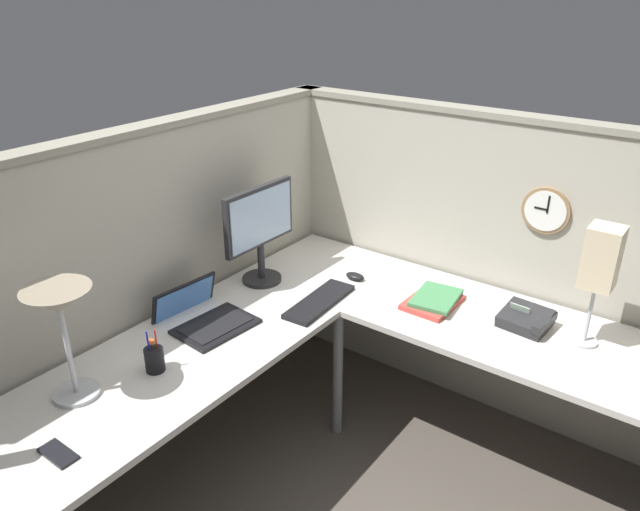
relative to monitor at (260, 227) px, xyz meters
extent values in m
plane|color=#4C443D|center=(-0.16, -0.64, -1.02)|extent=(6.80, 6.80, 0.00)
cube|color=#A8A393|center=(-0.53, 0.23, -0.25)|extent=(2.57, 0.10, 1.55)
cube|color=gray|center=(-0.53, 0.23, 0.54)|extent=(2.57, 0.12, 0.03)
cube|color=#A8A393|center=(0.71, -0.90, -0.25)|extent=(0.10, 2.37, 1.55)
cube|color=gray|center=(0.71, -0.90, 0.54)|extent=(0.12, 2.37, 0.03)
cube|color=beige|center=(-0.54, -0.17, -0.31)|extent=(2.35, 0.66, 0.03)
cube|color=beige|center=(0.31, -1.24, -0.31)|extent=(0.66, 1.49, 0.03)
cylinder|color=slate|center=(0.00, -0.48, -0.67)|extent=(0.05, 0.05, 0.70)
cylinder|color=#232326|center=(0.00, 0.00, -0.28)|extent=(0.20, 0.20, 0.02)
cylinder|color=#232326|center=(0.00, 0.00, -0.18)|extent=(0.04, 0.04, 0.20)
cube|color=#232326|center=(0.00, 0.00, 0.06)|extent=(0.46, 0.03, 0.30)
cube|color=#99B2D1|center=(0.00, -0.02, 0.06)|extent=(0.42, 0.01, 0.26)
cube|color=black|center=(-0.47, -0.14, -0.29)|extent=(0.36, 0.27, 0.02)
cube|color=black|center=(-0.47, -0.14, -0.28)|extent=(0.30, 0.20, 0.00)
cube|color=black|center=(-0.45, 0.09, -0.25)|extent=(0.34, 0.10, 0.22)
cube|color=#4C84D8|center=(-0.45, 0.08, -0.25)|extent=(0.31, 0.08, 0.18)
cube|color=black|center=(-0.02, -0.38, -0.28)|extent=(0.44, 0.17, 0.02)
ellipsoid|color=black|center=(0.29, -0.37, -0.28)|extent=(0.06, 0.10, 0.03)
cylinder|color=#B7BABF|center=(-1.11, -0.06, -0.29)|extent=(0.17, 0.17, 0.02)
cylinder|color=#B7BABF|center=(-1.11, -0.06, -0.09)|extent=(0.02, 0.02, 0.38)
cone|color=gray|center=(-1.11, -0.06, 0.11)|extent=(0.24, 0.24, 0.09)
cylinder|color=black|center=(-0.83, -0.17, -0.24)|extent=(0.08, 0.08, 0.10)
cylinder|color=#1E1EB2|center=(-0.85, -0.17, -0.18)|extent=(0.01, 0.01, 0.13)
cylinder|color=#B21E1E|center=(-0.82, -0.18, -0.18)|extent=(0.01, 0.01, 0.13)
cylinder|color=#D8591E|center=(-0.83, -0.16, -0.17)|extent=(0.03, 0.03, 0.01)
cube|color=black|center=(-1.33, -0.29, -0.29)|extent=(0.07, 0.14, 0.01)
cube|color=#232326|center=(0.35, -1.23, -0.26)|extent=(0.21, 0.22, 0.10)
cube|color=#8CA58C|center=(0.36, -1.20, -0.22)|extent=(0.02, 0.09, 0.04)
cube|color=#232326|center=(0.35, -1.32, -0.24)|extent=(0.19, 0.06, 0.04)
cube|color=#BF3F38|center=(0.29, -0.81, -0.28)|extent=(0.28, 0.21, 0.02)
cube|color=#3F7F4C|center=(0.30, -0.82, -0.26)|extent=(0.28, 0.22, 0.02)
cylinder|color=#B7BABF|center=(0.38, -1.48, -0.29)|extent=(0.11, 0.11, 0.01)
cylinder|color=#B7BABF|center=(0.38, -1.48, -0.15)|extent=(0.02, 0.02, 0.27)
cube|color=beige|center=(0.38, -1.48, 0.11)|extent=(0.13, 0.13, 0.26)
cylinder|color=olive|center=(0.66, -1.17, 0.15)|extent=(0.03, 0.22, 0.22)
cylinder|color=white|center=(0.64, -1.17, 0.15)|extent=(0.00, 0.19, 0.19)
cube|color=black|center=(0.64, -1.15, 0.16)|extent=(0.00, 0.06, 0.01)
cube|color=black|center=(0.64, -1.18, 0.19)|extent=(0.00, 0.01, 0.08)
camera|label=1|loc=(-2.05, -1.87, 1.13)|focal=34.04mm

